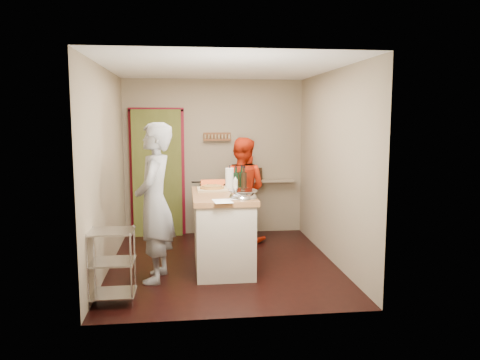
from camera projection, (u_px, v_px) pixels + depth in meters
name	position (u px, v px, depth m)	size (l,w,h in m)	color
floor	(223.00, 264.00, 6.34)	(3.50, 3.50, 0.00)	black
back_wall	(176.00, 168.00, 7.87)	(3.00, 0.44, 2.60)	gray
left_wall	(106.00, 170.00, 6.00)	(0.04, 3.50, 2.60)	gray
right_wall	(333.00, 167.00, 6.35)	(0.04, 3.50, 2.60)	gray
ceiling	(222.00, 67.00, 6.00)	(3.00, 3.50, 0.02)	white
stove	(219.00, 211.00, 7.69)	(0.60, 0.63, 1.00)	black
wire_shelving	(112.00, 263.00, 4.96)	(0.48, 0.40, 0.80)	silver
island	(223.00, 229.00, 6.12)	(0.78, 1.40, 1.30)	beige
person_stripe	(155.00, 203.00, 5.59)	(0.70, 0.46, 1.91)	#B0B0B5
person_red	(242.00, 189.00, 7.46)	(0.81, 0.63, 1.66)	red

